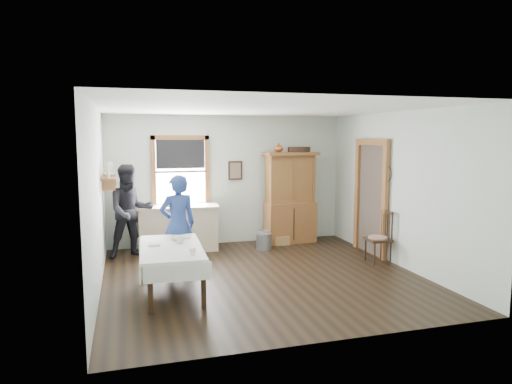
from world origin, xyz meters
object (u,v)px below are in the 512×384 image
at_px(work_counter, 179,228).
at_px(china_hutch, 290,198).
at_px(wicker_basket, 281,240).
at_px(woman_blue, 178,228).
at_px(figure_dark, 130,215).
at_px(dining_table, 172,270).
at_px(spindle_chair, 378,237).
at_px(pail, 264,241).

relative_size(work_counter, china_hutch, 0.81).
height_order(wicker_basket, woman_blue, woman_blue).
height_order(china_hutch, figure_dark, china_hutch).
distance_m(dining_table, woman_blue, 1.04).
bearing_deg(figure_dark, spindle_chair, -31.59).
height_order(pail, woman_blue, woman_blue).
xyz_separation_m(work_counter, wicker_basket, (2.13, -0.12, -0.36)).
relative_size(china_hutch, dining_table, 1.13).
bearing_deg(spindle_chair, china_hutch, 119.17).
relative_size(work_counter, dining_table, 0.92).
bearing_deg(figure_dark, china_hutch, -4.55).
relative_size(china_hutch, pail, 5.84).
xyz_separation_m(work_counter, pail, (1.65, -0.42, -0.28)).
height_order(dining_table, pail, dining_table).
bearing_deg(woman_blue, dining_table, 67.71).
relative_size(spindle_chair, figure_dark, 0.58).
bearing_deg(pail, china_hutch, 33.29).
distance_m(pail, woman_blue, 2.24).
height_order(work_counter, dining_table, work_counter).
height_order(china_hutch, dining_table, china_hutch).
bearing_deg(dining_table, wicker_basket, 43.38).
bearing_deg(dining_table, pail, 45.59).
bearing_deg(work_counter, woman_blue, -91.99).
bearing_deg(dining_table, china_hutch, 42.74).
relative_size(dining_table, figure_dark, 1.05).
height_order(china_hutch, pail, china_hutch).
xyz_separation_m(dining_table, woman_blue, (0.20, 0.93, 0.42)).
height_order(china_hutch, wicker_basket, china_hutch).
relative_size(work_counter, figure_dark, 0.97).
bearing_deg(spindle_chair, dining_table, -167.74).
xyz_separation_m(wicker_basket, woman_blue, (-2.31, -1.45, 0.67)).
bearing_deg(pail, wicker_basket, 31.93).
xyz_separation_m(dining_table, pail, (2.04, 2.08, -0.18)).
height_order(woman_blue, figure_dark, figure_dark).
distance_m(woman_blue, figure_dark, 1.47).
bearing_deg(work_counter, spindle_chair, -25.13).
bearing_deg(wicker_basket, figure_dark, -176.74).
xyz_separation_m(spindle_chair, figure_dark, (-4.26, 1.62, 0.34)).
bearing_deg(woman_blue, figure_dark, -69.78).
bearing_deg(woman_blue, china_hutch, -157.45).
relative_size(work_counter, wicker_basket, 5.05).
xyz_separation_m(pail, wicker_basket, (0.48, 0.30, -0.07)).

